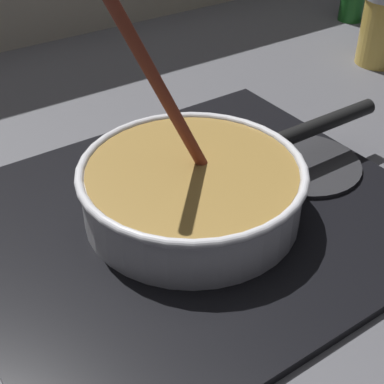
{
  "coord_description": "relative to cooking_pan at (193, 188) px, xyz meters",
  "views": [
    {
      "loc": [
        -0.16,
        -0.35,
        0.45
      ],
      "look_at": [
        0.15,
        0.1,
        0.05
      ],
      "focal_mm": 52.08,
      "sensor_mm": 36.0,
      "label": 1
    }
  ],
  "objects": [
    {
      "name": "spare_burner",
      "position": [
        0.19,
        -0.0,
        -0.04
      ],
      "size": [
        0.16,
        0.16,
        0.01
      ],
      "primitive_type": "cylinder",
      "color": "#262628",
      "rests_on": "hob_plate"
    },
    {
      "name": "condiment_jar",
      "position": [
        0.58,
        0.2,
        0.02
      ],
      "size": [
        0.09,
        0.09,
        0.14
      ],
      "color": "gold",
      "rests_on": "ground"
    },
    {
      "name": "ground",
      "position": [
        -0.15,
        -0.1,
        -0.07
      ],
      "size": [
        2.4,
        1.6,
        0.04
      ],
      "primitive_type": "cube",
      "color": "#4C4C51"
    },
    {
      "name": "burner_ring",
      "position": [
        -0.0,
        -0.0,
        -0.03
      ],
      "size": [
        0.19,
        0.19,
        0.01
      ],
      "primitive_type": "torus",
      "color": "#592D0C",
      "rests_on": "hob_plate"
    },
    {
      "name": "hob_plate",
      "position": [
        -0.0,
        -0.0,
        -0.04
      ],
      "size": [
        0.56,
        0.48,
        0.01
      ],
      "primitive_type": "cube",
      "color": "black",
      "rests_on": "ground"
    },
    {
      "name": "cooking_pan",
      "position": [
        0.0,
        0.0,
        0.0
      ],
      "size": [
        0.45,
        0.28,
        0.31
      ],
      "color": "silver",
      "rests_on": "hob_plate"
    }
  ]
}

